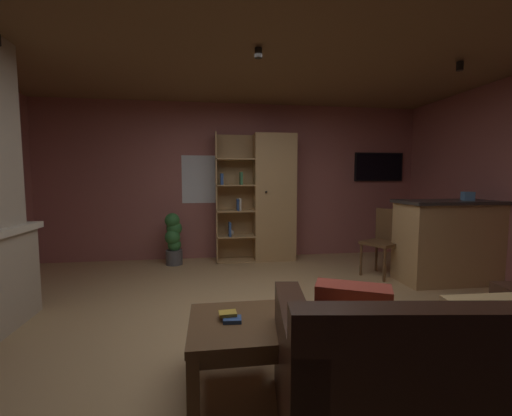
{
  "coord_description": "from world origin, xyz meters",
  "views": [
    {
      "loc": [
        -0.45,
        -2.75,
        1.34
      ],
      "look_at": [
        0.0,
        0.4,
        1.05
      ],
      "focal_mm": 22.76,
      "sensor_mm": 36.0,
      "label": 1
    }
  ],
  "objects_px": {
    "coffee_table": "(241,334)",
    "potted_floor_plant": "(174,238)",
    "table_book_1": "(228,314)",
    "leather_couch": "(431,382)",
    "bookshelf_cabinet": "(269,198)",
    "tissue_box": "(468,196)",
    "kitchen_bar_counter": "(457,241)",
    "dining_chair": "(384,237)",
    "wall_mounted_tv": "(379,167)",
    "table_book_0": "(232,320)"
  },
  "relations": [
    {
      "from": "potted_floor_plant",
      "to": "dining_chair",
      "type": "bearing_deg",
      "value": -18.31
    },
    {
      "from": "kitchen_bar_counter",
      "to": "table_book_0",
      "type": "relative_size",
      "value": 13.44
    },
    {
      "from": "kitchen_bar_counter",
      "to": "tissue_box",
      "type": "distance_m",
      "value": 0.59
    },
    {
      "from": "tissue_box",
      "to": "potted_floor_plant",
      "type": "distance_m",
      "value": 4.13
    },
    {
      "from": "dining_chair",
      "to": "potted_floor_plant",
      "type": "relative_size",
      "value": 1.13
    },
    {
      "from": "bookshelf_cabinet",
      "to": "wall_mounted_tv",
      "type": "bearing_deg",
      "value": 5.94
    },
    {
      "from": "dining_chair",
      "to": "table_book_1",
      "type": "bearing_deg",
      "value": -137.54
    },
    {
      "from": "table_book_0",
      "to": "table_book_1",
      "type": "relative_size",
      "value": 1.02
    },
    {
      "from": "leather_couch",
      "to": "coffee_table",
      "type": "xyz_separation_m",
      "value": [
        -0.92,
        0.58,
        0.04
      ]
    },
    {
      "from": "kitchen_bar_counter",
      "to": "coffee_table",
      "type": "height_order",
      "value": "kitchen_bar_counter"
    },
    {
      "from": "leather_couch",
      "to": "potted_floor_plant",
      "type": "relative_size",
      "value": 2.05
    },
    {
      "from": "kitchen_bar_counter",
      "to": "leather_couch",
      "type": "xyz_separation_m",
      "value": [
        -2.08,
        -2.32,
        -0.23
      ]
    },
    {
      "from": "tissue_box",
      "to": "table_book_1",
      "type": "xyz_separation_m",
      "value": [
        -3.15,
        -1.66,
        -0.65
      ]
    },
    {
      "from": "bookshelf_cabinet",
      "to": "leather_couch",
      "type": "bearing_deg",
      "value": -87.83
    },
    {
      "from": "wall_mounted_tv",
      "to": "leather_couch",
      "type": "bearing_deg",
      "value": -115.05
    },
    {
      "from": "tissue_box",
      "to": "potted_floor_plant",
      "type": "height_order",
      "value": "tissue_box"
    },
    {
      "from": "kitchen_bar_counter",
      "to": "wall_mounted_tv",
      "type": "relative_size",
      "value": 1.76
    },
    {
      "from": "bookshelf_cabinet",
      "to": "table_book_1",
      "type": "height_order",
      "value": "bookshelf_cabinet"
    },
    {
      "from": "leather_couch",
      "to": "table_book_1",
      "type": "relative_size",
      "value": 14.59
    },
    {
      "from": "table_book_1",
      "to": "wall_mounted_tv",
      "type": "xyz_separation_m",
      "value": [
        2.88,
        3.4,
        1.08
      ]
    },
    {
      "from": "table_book_1",
      "to": "potted_floor_plant",
      "type": "xyz_separation_m",
      "value": [
        -0.67,
        3.06,
        -0.04
      ]
    },
    {
      "from": "table_book_0",
      "to": "table_book_1",
      "type": "xyz_separation_m",
      "value": [
        -0.03,
        0.04,
        0.02
      ]
    },
    {
      "from": "bookshelf_cabinet",
      "to": "wall_mounted_tv",
      "type": "relative_size",
      "value": 2.32
    },
    {
      "from": "table_book_0",
      "to": "dining_chair",
      "type": "bearing_deg",
      "value": 43.38
    },
    {
      "from": "table_book_0",
      "to": "potted_floor_plant",
      "type": "distance_m",
      "value": 3.18
    },
    {
      "from": "coffee_table",
      "to": "potted_floor_plant",
      "type": "distance_m",
      "value": 3.19
    },
    {
      "from": "tissue_box",
      "to": "leather_couch",
      "type": "bearing_deg",
      "value": -133.34
    },
    {
      "from": "dining_chair",
      "to": "coffee_table",
      "type": "bearing_deg",
      "value": -135.93
    },
    {
      "from": "coffee_table",
      "to": "dining_chair",
      "type": "xyz_separation_m",
      "value": [
        2.2,
        2.13,
        0.19
      ]
    },
    {
      "from": "dining_chair",
      "to": "leather_couch",
      "type": "bearing_deg",
      "value": -115.3
    },
    {
      "from": "table_book_1",
      "to": "wall_mounted_tv",
      "type": "distance_m",
      "value": 4.58
    },
    {
      "from": "leather_couch",
      "to": "potted_floor_plant",
      "type": "bearing_deg",
      "value": 114.4
    },
    {
      "from": "kitchen_bar_counter",
      "to": "table_book_1",
      "type": "height_order",
      "value": "kitchen_bar_counter"
    },
    {
      "from": "coffee_table",
      "to": "dining_chair",
      "type": "relative_size",
      "value": 0.72
    },
    {
      "from": "leather_couch",
      "to": "wall_mounted_tv",
      "type": "height_order",
      "value": "wall_mounted_tv"
    },
    {
      "from": "tissue_box",
      "to": "table_book_1",
      "type": "distance_m",
      "value": 3.62
    },
    {
      "from": "table_book_1",
      "to": "coffee_table",
      "type": "bearing_deg",
      "value": -28.46
    },
    {
      "from": "potted_floor_plant",
      "to": "kitchen_bar_counter",
      "type": "bearing_deg",
      "value": -19.94
    },
    {
      "from": "kitchen_bar_counter",
      "to": "coffee_table",
      "type": "distance_m",
      "value": 3.47
    },
    {
      "from": "bookshelf_cabinet",
      "to": "coffee_table",
      "type": "height_order",
      "value": "bookshelf_cabinet"
    },
    {
      "from": "leather_couch",
      "to": "wall_mounted_tv",
      "type": "relative_size",
      "value": 1.87
    },
    {
      "from": "bookshelf_cabinet",
      "to": "potted_floor_plant",
      "type": "height_order",
      "value": "bookshelf_cabinet"
    },
    {
      "from": "dining_chair",
      "to": "wall_mounted_tv",
      "type": "distance_m",
      "value": 1.77
    },
    {
      "from": "bookshelf_cabinet",
      "to": "leather_couch",
      "type": "distance_m",
      "value": 3.88
    },
    {
      "from": "tissue_box",
      "to": "dining_chair",
      "type": "bearing_deg",
      "value": 154.14
    },
    {
      "from": "bookshelf_cabinet",
      "to": "leather_couch",
      "type": "xyz_separation_m",
      "value": [
        0.14,
        -3.81,
        -0.71
      ]
    },
    {
      "from": "coffee_table",
      "to": "wall_mounted_tv",
      "type": "distance_m",
      "value": 4.6
    },
    {
      "from": "kitchen_bar_counter",
      "to": "leather_couch",
      "type": "bearing_deg",
      "value": -131.78
    },
    {
      "from": "table_book_1",
      "to": "tissue_box",
      "type": "bearing_deg",
      "value": 27.77
    },
    {
      "from": "bookshelf_cabinet",
      "to": "table_book_0",
      "type": "bearing_deg",
      "value": -104.35
    }
  ]
}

